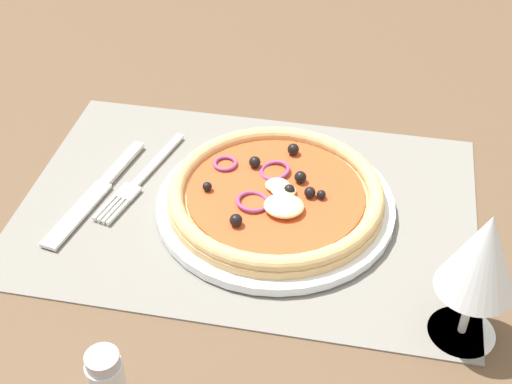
{
  "coord_description": "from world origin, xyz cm",
  "views": [
    {
      "loc": [
        -12.95,
        61.31,
        54.69
      ],
      "look_at": [
        -0.96,
        0.0,
        2.44
      ],
      "focal_mm": 51.07,
      "sensor_mm": 36.0,
      "label": 1
    }
  ],
  "objects": [
    {
      "name": "ground_plane",
      "position": [
        0.0,
        0.0,
        -1.2
      ],
      "size": [
        190.0,
        140.0,
        2.4
      ],
      "primitive_type": "cube",
      "color": "brown"
    },
    {
      "name": "fork",
      "position": [
        13.47,
        -1.51,
        0.62
      ],
      "size": [
        5.73,
        17.85,
        0.44
      ],
      "rotation": [
        0.0,
        0.0,
        1.33
      ],
      "color": "silver",
      "rests_on": "placemat"
    },
    {
      "name": "placemat",
      "position": [
        0.0,
        0.0,
        0.2
      ],
      "size": [
        51.25,
        35.17,
        0.4
      ],
      "primitive_type": "cube",
      "color": "slate",
      "rests_on": "ground_plane"
    },
    {
      "name": "pizza",
      "position": [
        -3.19,
        -0.37,
        2.52
      ],
      "size": [
        24.3,
        24.3,
        2.69
      ],
      "color": "tan",
      "rests_on": "plate"
    },
    {
      "name": "plate",
      "position": [
        -3.19,
        -0.4,
        0.92
      ],
      "size": [
        26.85,
        26.85,
        1.04
      ],
      "primitive_type": "cylinder",
      "color": "white",
      "rests_on": "placemat"
    },
    {
      "name": "knife",
      "position": [
        17.58,
        1.6,
        0.65
      ],
      "size": [
        5.47,
        19.94,
        0.62
      ],
      "rotation": [
        0.0,
        0.0,
        1.38
      ],
      "color": "silver",
      "rests_on": "placemat"
    },
    {
      "name": "pepper_shaker",
      "position": [
        6.38,
        27.76,
        3.25
      ],
      "size": [
        3.2,
        3.2,
        6.7
      ],
      "color": "silver",
      "rests_on": "ground_plane"
    },
    {
      "name": "wine_glass",
      "position": [
        -23.57,
        13.93,
        10.09
      ],
      "size": [
        7.2,
        7.2,
        14.9
      ],
      "color": "silver",
      "rests_on": "ground_plane"
    }
  ]
}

